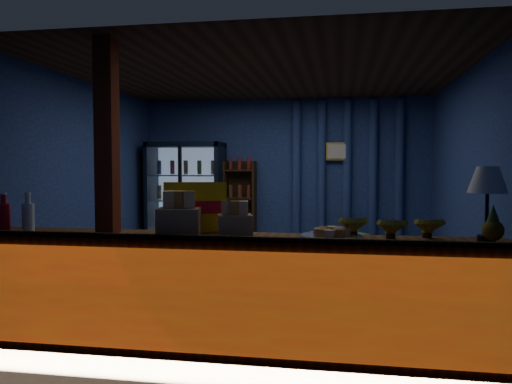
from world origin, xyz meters
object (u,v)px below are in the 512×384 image
at_px(green_chair, 339,251).
at_px(table_lamp, 488,183).
at_px(shopkeeper, 195,256).
at_px(pastry_tray, 331,235).

height_order(green_chair, table_lamp, table_lamp).
distance_m(shopkeeper, table_lamp, 2.57).
relative_size(shopkeeper, green_chair, 2.12).
bearing_deg(green_chair, pastry_tray, 58.39).
bearing_deg(green_chair, table_lamp, 78.25).
height_order(shopkeeper, table_lamp, table_lamp).
relative_size(shopkeeper, table_lamp, 2.39).
bearing_deg(pastry_tray, table_lamp, 2.55).
bearing_deg(green_chair, shopkeeper, 34.29).
height_order(shopkeeper, green_chair, shopkeeper).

